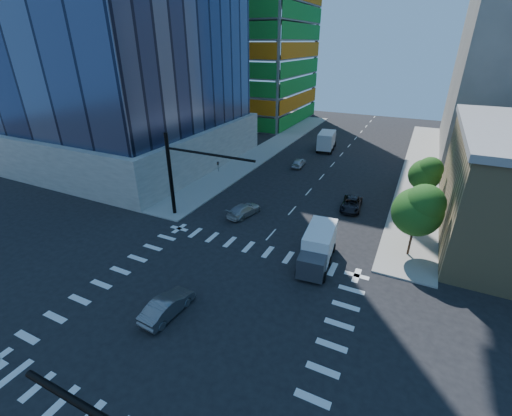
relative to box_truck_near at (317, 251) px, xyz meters
The scene contains 14 objects.
ground 10.73m from the box_truck_near, 121.10° to the right, with size 160.00×160.00×0.00m, color black.
road_markings 10.73m from the box_truck_near, 121.10° to the right, with size 20.00×20.00×0.01m, color silver.
sidewalk_ne 31.69m from the box_truck_near, 77.23° to the left, with size 5.00×60.00×0.15m, color gray.
sidewalk_nw 35.77m from the box_truck_near, 120.24° to the left, with size 5.00×60.00×0.15m, color gray.
construction_building 66.44m from the box_truck_near, 121.93° to the left, with size 25.16×34.50×70.60m.
signal_mast_nw 16.23m from the box_truck_near, behind, with size 10.20×0.40×9.00m.
tree_south 9.22m from the box_truck_near, 33.87° to the left, with size 4.16×4.16×6.82m.
tree_north 18.55m from the box_truck_near, 66.13° to the left, with size 3.54×3.52×5.78m.
car_nb_far 12.28m from the box_truck_near, 88.09° to the left, with size 2.11×4.58×1.27m, color black.
car_sb_near 11.34m from the box_truck_near, 150.94° to the left, with size 1.82×4.47×1.30m, color #B7B7B7.
car_sb_mid 25.71m from the box_truck_near, 112.82° to the left, with size 1.53×3.81×1.30m, color #B5B6BD.
car_sb_cross 12.88m from the box_truck_near, 126.14° to the right, with size 1.52×4.37×1.44m, color #57585D.
box_truck_near is the anchor object (origin of this frame).
box_truck_far 35.77m from the box_truck_near, 104.01° to the left, with size 3.36×6.52×3.28m.
Camera 1 is at (11.52, -15.15, 17.30)m, focal length 24.00 mm.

